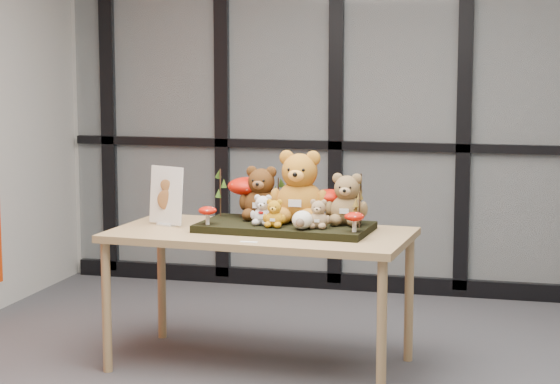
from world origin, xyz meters
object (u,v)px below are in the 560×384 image
(diorama_tray, at_px, (285,227))
(bear_beige_small, at_px, (319,212))
(bear_pooh_yellow, at_px, (300,183))
(display_table, at_px, (260,243))
(mushroom_back_right, at_px, (329,204))
(mushroom_back_left, at_px, (248,195))
(mushroom_front_left, at_px, (208,215))
(mushroom_front_right, at_px, (354,221))
(plush_cream_hedgehog, at_px, (302,219))
(bear_tan_back, at_px, (347,196))
(sign_holder, at_px, (166,198))
(bear_brown_medium, at_px, (261,190))
(bear_white_bow, at_px, (263,208))
(bear_small_yellow, at_px, (275,212))

(diorama_tray, distance_m, bear_beige_small, 0.26)
(diorama_tray, xyz_separation_m, bear_pooh_yellow, (0.07, 0.07, 0.23))
(display_table, xyz_separation_m, mushroom_back_right, (0.34, 0.16, 0.20))
(diorama_tray, height_order, mushroom_back_left, mushroom_back_left)
(display_table, height_order, mushroom_front_left, mushroom_front_left)
(mushroom_front_left, bearing_deg, mushroom_front_right, -1.85)
(display_table, xyz_separation_m, plush_cream_hedgehog, (0.26, -0.11, 0.16))
(mushroom_front_right, bearing_deg, plush_cream_hedgehog, 178.42)
(plush_cream_hedgehog, bearing_deg, mushroom_front_left, -178.37)
(bear_tan_back, bearing_deg, display_table, -163.31)
(bear_tan_back, xyz_separation_m, mushroom_front_left, (-0.72, -0.19, -0.10))
(mushroom_front_right, bearing_deg, sign_holder, 171.29)
(display_table, xyz_separation_m, bear_pooh_yellow, (0.19, 0.12, 0.32))
(bear_brown_medium, height_order, bear_tan_back, bear_brown_medium)
(bear_white_bow, distance_m, mushroom_front_left, 0.30)
(mushroom_back_left, bearing_deg, diorama_tray, -32.66)
(diorama_tray, height_order, bear_pooh_yellow, bear_pooh_yellow)
(bear_beige_small, xyz_separation_m, mushroom_front_left, (-0.60, -0.03, -0.03))
(bear_small_yellow, relative_size, mushroom_front_left, 1.51)
(bear_white_bow, distance_m, plush_cream_hedgehog, 0.25)
(bear_white_bow, bearing_deg, mushroom_front_left, -163.84)
(mushroom_back_right, bearing_deg, bear_small_yellow, -135.83)
(plush_cream_hedgehog, bearing_deg, bear_small_yellow, 172.38)
(bear_pooh_yellow, xyz_separation_m, plush_cream_hedgehog, (0.07, -0.23, -0.16))
(bear_small_yellow, relative_size, mushroom_front_right, 1.44)
(bear_brown_medium, bearing_deg, plush_cream_hedgehog, -38.05)
(diorama_tray, distance_m, bear_tan_back, 0.38)
(bear_brown_medium, height_order, mushroom_back_left, bear_brown_medium)
(display_table, relative_size, bear_pooh_yellow, 3.83)
(bear_white_bow, bearing_deg, diorama_tray, 40.14)
(bear_beige_small, bearing_deg, bear_pooh_yellow, 132.71)
(diorama_tray, bearing_deg, bear_beige_small, -23.09)
(mushroom_back_left, height_order, mushroom_front_left, mushroom_back_left)
(bear_tan_back, xyz_separation_m, bear_small_yellow, (-0.35, -0.18, -0.07))
(mushroom_front_left, bearing_deg, bear_beige_small, 3.31)
(bear_white_bow, relative_size, mushroom_front_right, 1.58)
(display_table, relative_size, bear_small_yellow, 10.06)
(plush_cream_hedgehog, relative_size, mushroom_back_left, 0.44)
(plush_cream_hedgehog, relative_size, sign_holder, 0.33)
(diorama_tray, height_order, bear_small_yellow, bear_small_yellow)
(display_table, bearing_deg, sign_holder, 178.11)
(diorama_tray, height_order, mushroom_front_right, mushroom_front_right)
(bear_pooh_yellow, relative_size, mushroom_front_right, 3.78)
(plush_cream_hedgehog, bearing_deg, bear_white_bow, 164.23)
(mushroom_back_left, bearing_deg, bear_beige_small, -30.08)
(display_table, bearing_deg, bear_tan_back, 16.69)
(diorama_tray, distance_m, sign_holder, 0.69)
(bear_pooh_yellow, distance_m, mushroom_back_left, 0.35)
(plush_cream_hedgehog, xyz_separation_m, mushroom_front_right, (0.28, -0.01, 0.00))
(mushroom_back_left, xyz_separation_m, mushroom_front_right, (0.67, -0.33, -0.07))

